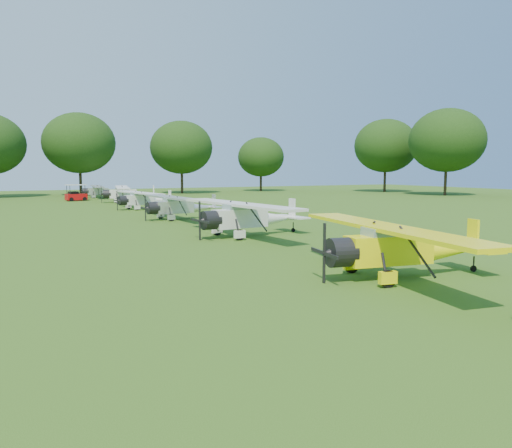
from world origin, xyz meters
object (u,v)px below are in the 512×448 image
at_px(aircraft_6, 127,192).
at_px(aircraft_5, 144,198).
at_px(aircraft_3, 248,215).
at_px(aircraft_4, 180,205).
at_px(golf_cart, 76,195).
at_px(aircraft_7, 101,190).
at_px(aircraft_2, 401,244).

bearing_deg(aircraft_6, aircraft_5, -84.26).
height_order(aircraft_3, aircraft_4, aircraft_3).
bearing_deg(golf_cart, aircraft_5, -87.16).
relative_size(aircraft_3, aircraft_7, 1.21).
height_order(aircraft_6, aircraft_7, aircraft_6).
xyz_separation_m(aircraft_4, aircraft_6, (0.59, 23.10, 0.05)).
height_order(aircraft_7, golf_cart, golf_cart).
bearing_deg(golf_cart, aircraft_4, -92.81).
distance_m(aircraft_4, aircraft_7, 34.71).
distance_m(aircraft_4, aircraft_6, 23.11).
xyz_separation_m(aircraft_5, aircraft_6, (0.74, 11.42, 0.10)).
bearing_deg(aircraft_5, aircraft_2, -98.19).
distance_m(aircraft_3, golf_cart, 41.34).
height_order(aircraft_3, golf_cart, aircraft_3).
xyz_separation_m(aircraft_4, aircraft_7, (-0.65, 34.71, -0.09)).
bearing_deg(aircraft_7, golf_cart, -121.79).
distance_m(aircraft_2, aircraft_3, 13.34).
bearing_deg(aircraft_7, aircraft_5, -84.24).
bearing_deg(aircraft_3, aircraft_2, -96.49).
relative_size(aircraft_4, aircraft_5, 1.05).
bearing_deg(golf_cart, aircraft_3, -94.87).
relative_size(aircraft_2, aircraft_4, 1.08).
bearing_deg(aircraft_2, aircraft_5, 99.96).
bearing_deg(aircraft_6, golf_cart, 142.07).
height_order(aircraft_5, aircraft_7, aircraft_5).
distance_m(aircraft_3, aircraft_7, 46.71).
relative_size(aircraft_4, aircraft_6, 0.96).
xyz_separation_m(aircraft_3, golf_cart, (-5.33, 40.99, -0.62)).
relative_size(aircraft_2, golf_cart, 4.08).
distance_m(aircraft_5, aircraft_7, 23.03).
bearing_deg(aircraft_4, aircraft_7, 86.53).
height_order(aircraft_4, aircraft_6, aircraft_6).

